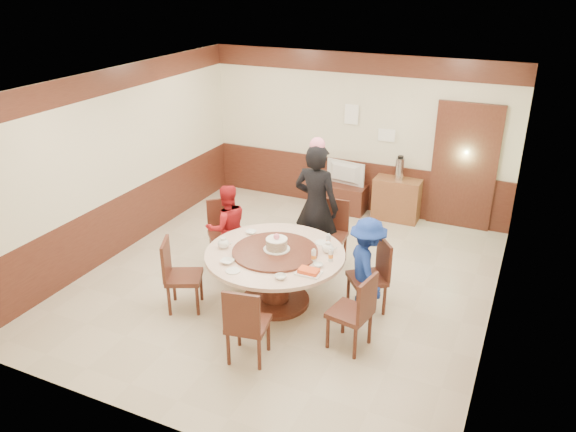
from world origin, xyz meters
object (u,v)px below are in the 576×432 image
at_px(television, 344,174).
at_px(thermos, 400,169).
at_px(person_red, 227,227).
at_px(person_blue, 367,266).
at_px(birthday_cake, 277,244).
at_px(tv_stand, 343,198).
at_px(person_standing, 316,207).
at_px(banquet_table, 275,267).
at_px(side_cabinet, 397,199).
at_px(shrimp_platter, 309,272).

relative_size(television, thermos, 1.95).
relative_size(person_red, person_blue, 1.01).
xyz_separation_m(person_blue, birthday_cake, (-1.12, -0.30, 0.21)).
bearing_deg(tv_stand, person_red, -106.67).
distance_m(person_blue, birthday_cake, 1.18).
bearing_deg(person_red, television, -152.53).
bearing_deg(person_standing, banquet_table, 91.00).
xyz_separation_m(banquet_table, side_cabinet, (0.75, 3.34, -0.16)).
distance_m(birthday_cake, shrimp_platter, 0.70).
bearing_deg(thermos, birthday_cake, -102.86).
distance_m(television, side_cabinet, 1.04).
distance_m(shrimp_platter, thermos, 3.68).
distance_m(banquet_table, television, 3.32).
bearing_deg(person_red, tv_stand, -152.53).
height_order(birthday_cake, thermos, thermos).
xyz_separation_m(person_red, thermos, (1.81, 2.76, 0.29)).
bearing_deg(television, person_blue, 123.63).
bearing_deg(side_cabinet, television, -178.26).
height_order(shrimp_platter, side_cabinet, shrimp_platter).
distance_m(person_standing, shrimp_platter, 1.63).
height_order(side_cabinet, thermos, thermos).
bearing_deg(television, birthday_cake, 103.27).
relative_size(person_red, shrimp_platter, 4.34).
xyz_separation_m(birthday_cake, tv_stand, (-0.24, 3.28, -0.61)).
distance_m(person_red, side_cabinet, 3.31).
distance_m(banquet_table, thermos, 3.45).
distance_m(birthday_cake, tv_stand, 3.34).
height_order(person_standing, birthday_cake, person_standing).
distance_m(television, thermos, 1.02).
distance_m(person_standing, television, 2.14).
distance_m(person_red, television, 2.85).
bearing_deg(person_blue, shrimp_platter, 106.52).
xyz_separation_m(banquet_table, person_red, (-1.05, 0.58, 0.12)).
bearing_deg(television, banquet_table, 103.11).
bearing_deg(person_red, thermos, -169.18).
height_order(banquet_table, tv_stand, banquet_table).
height_order(tv_stand, television, television).
relative_size(person_standing, shrimp_platter, 6.27).
bearing_deg(birthday_cake, side_cabinet, 77.30).
bearing_deg(thermos, person_red, -123.31).
xyz_separation_m(birthday_cake, television, (-0.24, 3.28, -0.14)).
bearing_deg(television, person_standing, 107.52).
relative_size(person_standing, person_blue, 1.46).
distance_m(banquet_table, person_standing, 1.27).
bearing_deg(shrimp_platter, television, 102.99).
distance_m(tv_stand, side_cabinet, 1.00).
relative_size(banquet_table, thermos, 4.75).
height_order(birthday_cake, shrimp_platter, birthday_cake).
height_order(television, side_cabinet, television).
bearing_deg(shrimp_platter, birthday_cake, 148.67).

